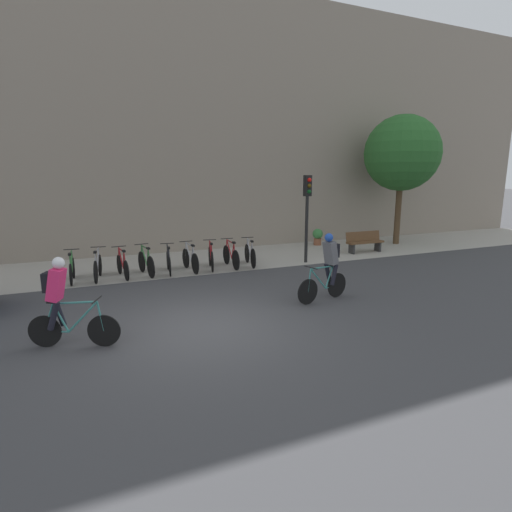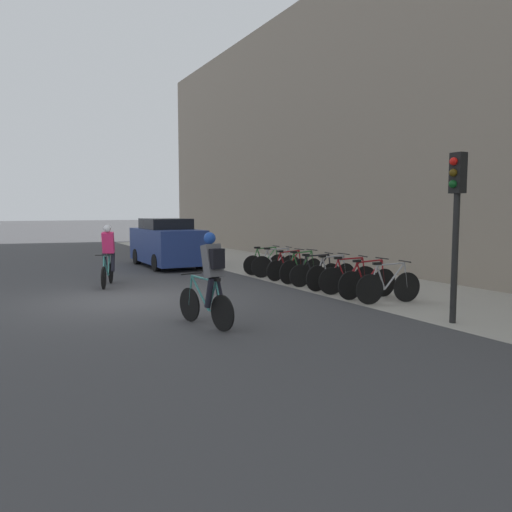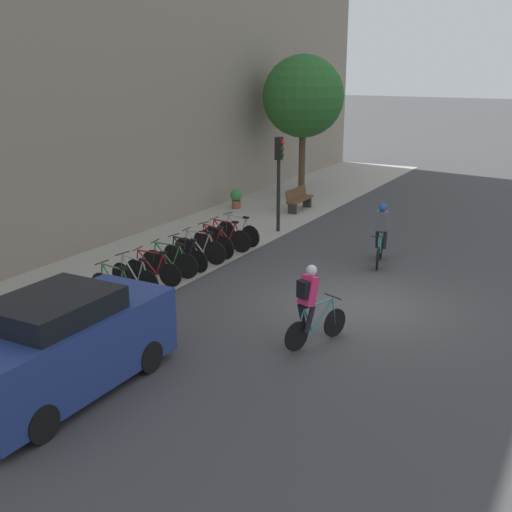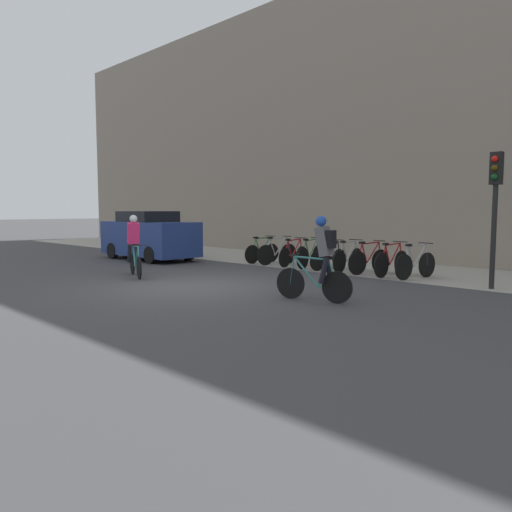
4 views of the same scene
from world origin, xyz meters
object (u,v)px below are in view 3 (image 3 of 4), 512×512
Objects in this scene: parked_car at (61,346)px; potted_plant at (236,198)px; parked_bike_4 at (185,256)px; parked_bike_3 at (170,262)px; cyclist_pink at (310,303)px; cyclist_grey at (381,231)px; parked_bike_8 at (238,232)px; parked_bike_2 at (153,270)px; bench at (299,199)px; parked_bike_1 at (135,278)px; parked_bike_6 at (214,243)px; parked_bike_0 at (115,287)px; parked_bike_7 at (226,237)px; traffic_light_pole at (279,166)px; parked_bike_5 at (200,249)px.

parked_car is 15.29m from potted_plant.
parked_bike_4 is at bearing 17.64° from parked_car.
parked_bike_4 is at bearing -0.09° from parked_bike_3.
cyclist_pink reaches higher than parked_bike_4.
cyclist_grey is at bearing -54.67° from parked_bike_4.
cyclist_pink is 7.92m from parked_bike_8.
parked_bike_2 is 0.97× the size of bench.
parked_bike_1 is 3.70m from parked_bike_6.
parked_car is at bearing -154.82° from parked_bike_1.
parked_bike_6 is at bearing 0.01° from parked_bike_1.
parked_bike_0 is 4.51m from parked_car.
parked_bike_6 is 2.10× the size of potted_plant.
parked_bike_7 is at bearing -0.01° from parked_bike_1.
parked_bike_8 reaches higher than bench.
parked_bike_4 is (-3.27, 4.61, -0.55)m from cyclist_grey.
traffic_light_pole is (8.07, -0.36, 1.87)m from parked_bike_0.
parked_car is (-7.61, -2.19, 0.49)m from parked_bike_5.
parked_bike_5 is 2.20× the size of potted_plant.
parked_bike_5 is (0.74, 0.00, 0.02)m from parked_bike_4.
cyclist_grey is at bearing -77.20° from parked_bike_7.
cyclist_pink is 7.38m from parked_bike_7.
parked_car is (-11.98, -1.83, -1.37)m from traffic_light_pole.
parked_car is (-4.65, -2.19, 0.48)m from parked_bike_1.
cyclist_pink is 5.27m from parked_bike_1.
cyclist_grey is 1.03× the size of parked_bike_5.
cyclist_pink is 0.99× the size of cyclist_grey.
parked_bike_3 is 1.03× the size of parked_bike_4.
parked_bike_6 is (1.48, 0.00, 0.02)m from parked_bike_4.
parked_bike_5 is at bearing -179.93° from parked_bike_6.
parked_bike_7 is at bearing -152.44° from potted_plant.
parked_bike_5 is (1.48, -0.00, -0.00)m from parked_bike_3.
parked_car reaches higher than bench.
parked_bike_5 is at bearing 54.14° from cyclist_pink.
traffic_light_pole reaches higher than parked_bike_8.
parked_bike_5 is (-2.53, 4.61, -0.53)m from cyclist_grey.
traffic_light_pole is at bearing -5.64° from parked_bike_6.
parked_car is (-3.87, 3.00, -0.05)m from cyclist_pink.
cyclist_pink is at bearing -113.60° from parked_bike_3.
traffic_light_pole is (1.84, 4.26, 1.32)m from cyclist_grey.
parked_car reaches higher than cyclist_pink.
parked_bike_2 is at bearing -179.99° from parked_bike_7.
parked_bike_6 is at bearing 179.90° from parked_bike_7.
parked_bike_5 is at bearing -176.78° from bench.
parked_bike_6 is 0.96× the size of bench.
parked_bike_8 reaches higher than potted_plant.
parked_bike_1 is 1.00× the size of bench.
parked_bike_2 is (1.52, 5.18, -0.55)m from cyclist_pink.
parked_bike_2 is 2.22m from parked_bike_5.
potted_plant is (9.06, 2.80, 0.04)m from parked_bike_2.
parked_bike_7 is 3.44m from traffic_light_pole.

